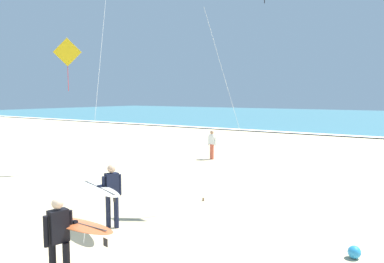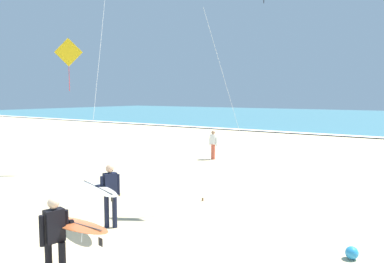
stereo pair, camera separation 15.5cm
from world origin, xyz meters
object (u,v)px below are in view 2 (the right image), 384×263
Objects in this scene: surfer_lead at (64,230)px; surfer_trailing at (104,190)px; beach_ball at (352,253)px; bystander_white_top at (213,145)px; kite_diamond_golden_near at (66,56)px.

surfer_lead is 1.05× the size of surfer_trailing.
surfer_lead is 8.49× the size of beach_ball.
beach_ball is at bearing -45.01° from bystander_white_top.
kite_diamond_golden_near reaches higher than surfer_lead.
surfer_lead is 2.97m from surfer_trailing.
bystander_white_top is at bearing 134.99° from beach_ball.
beach_ball is at bearing 45.50° from surfer_lead.
surfer_lead is 11.71m from kite_diamond_golden_near.
beach_ball is at bearing -10.81° from kite_diamond_golden_near.
bystander_white_top is at bearing 107.08° from surfer_trailing.
kite_diamond_golden_near reaches higher than bystander_white_top.
kite_diamond_golden_near is 8.85m from bystander_white_top.
kite_diamond_golden_near is 3.82× the size of bystander_white_top.
beach_ball is (4.15, 4.23, -0.91)m from surfer_lead.
kite_diamond_golden_near is at bearing 142.37° from surfer_lead.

